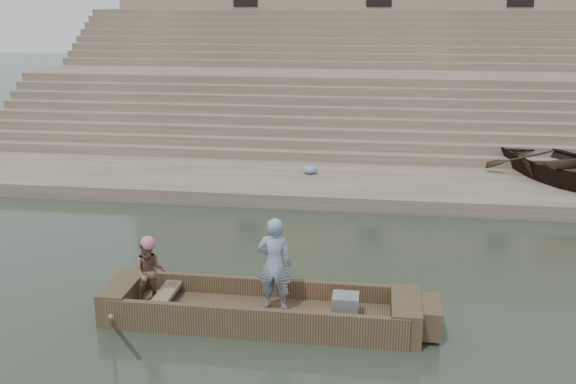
% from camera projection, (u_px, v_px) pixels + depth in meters
% --- Properties ---
extents(ground, '(120.00, 120.00, 0.00)m').
position_uv_depth(ground, '(470.00, 323.00, 11.43)').
color(ground, '#242E22').
rests_on(ground, ground).
extents(lower_landing, '(32.00, 4.00, 0.40)m').
position_uv_depth(lower_landing, '(436.00, 189.00, 18.97)').
color(lower_landing, gray).
rests_on(lower_landing, ground).
extents(mid_landing, '(32.00, 3.00, 2.80)m').
position_uv_depth(mid_landing, '(423.00, 109.00, 25.76)').
color(mid_landing, gray).
rests_on(mid_landing, ground).
extents(upper_landing, '(32.00, 3.00, 5.20)m').
position_uv_depth(upper_landing, '(417.00, 63.00, 32.07)').
color(upper_landing, gray).
rests_on(upper_landing, ground).
extents(ghat_steps, '(32.00, 11.00, 5.20)m').
position_uv_depth(ghat_steps, '(422.00, 93.00, 27.25)').
color(ghat_steps, gray).
rests_on(ghat_steps, ground).
extents(building_wall, '(32.00, 5.07, 11.20)m').
position_uv_depth(building_wall, '(416.00, 1.00, 35.01)').
color(building_wall, gray).
rests_on(building_wall, ground).
extents(main_rowboat, '(5.00, 1.30, 0.22)m').
position_uv_depth(main_rowboat, '(260.00, 316.00, 11.44)').
color(main_rowboat, brown).
rests_on(main_rowboat, ground).
extents(rowboat_trim, '(6.04, 2.63, 1.91)m').
position_uv_depth(rowboat_trim, '(271.00, 307.00, 11.35)').
color(rowboat_trim, brown).
rests_on(rowboat_trim, ground).
extents(standing_man, '(0.65, 0.45, 1.71)m').
position_uv_depth(standing_man, '(275.00, 264.00, 11.26)').
color(standing_man, navy).
rests_on(standing_man, main_rowboat).
extents(rowing_man, '(0.72, 0.63, 1.24)m').
position_uv_depth(rowing_man, '(150.00, 272.00, 11.49)').
color(rowing_man, '#226749').
rests_on(rowing_man, main_rowboat).
extents(television, '(0.46, 0.42, 0.40)m').
position_uv_depth(television, '(345.00, 306.00, 11.15)').
color(television, slate).
rests_on(television, main_rowboat).
extents(beached_rowboat, '(4.99, 5.65, 0.97)m').
position_uv_depth(beached_rowboat, '(564.00, 165.00, 18.98)').
color(beached_rowboat, '#2D2116').
rests_on(beached_rowboat, lower_landing).
extents(cloth_bundles, '(12.54, 0.59, 0.26)m').
position_uv_depth(cloth_bundles, '(512.00, 176.00, 19.09)').
color(cloth_bundles, '#3F5999').
rests_on(cloth_bundles, lower_landing).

